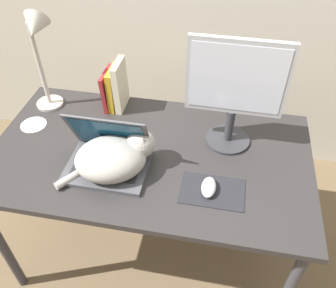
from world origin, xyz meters
TOP-DOWN VIEW (x-y plane):
  - desk at (0.00, 0.38)m, footprint 1.37×0.76m
  - laptop at (-0.15, 0.28)m, footprint 0.33×0.25m
  - cat at (-0.11, 0.26)m, footprint 0.37×0.31m
  - external_monitor at (0.32, 0.52)m, footprint 0.39×0.19m
  - mousepad at (0.29, 0.22)m, footprint 0.25×0.16m
  - computer_mouse at (0.27, 0.22)m, footprint 0.06×0.10m
  - book_row at (-0.23, 0.68)m, footprint 0.09×0.16m
  - desk_lamp at (-0.53, 0.60)m, footprint 0.17×0.17m
  - cd_disc at (-0.57, 0.46)m, footprint 0.12×0.12m

SIDE VIEW (x-z plane):
  - desk at x=0.00m, z-range 0.30..1.06m
  - cd_disc at x=-0.57m, z-range 0.76..0.76m
  - mousepad at x=0.29m, z-range 0.76..0.76m
  - computer_mouse at x=0.27m, z-range 0.76..0.79m
  - laptop at x=-0.15m, z-range 0.68..0.92m
  - cat at x=-0.11m, z-range 0.75..0.92m
  - book_row at x=-0.23m, z-range 0.74..0.98m
  - external_monitor at x=0.32m, z-range 0.78..1.27m
  - desk_lamp at x=-0.53m, z-range 0.84..1.34m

